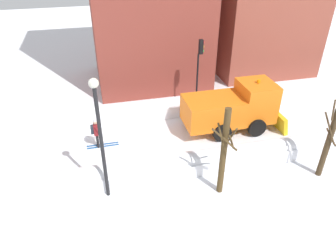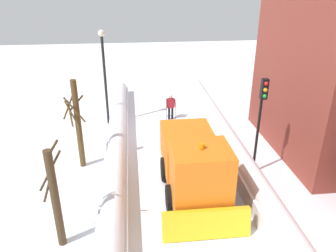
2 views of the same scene
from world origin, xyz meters
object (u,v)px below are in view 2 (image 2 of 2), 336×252
skier (171,105)px  bare_tree_near (78,123)px  traffic_light_pole (261,110)px  plow_truck (194,163)px  street_lamp (104,67)px  bare_tree_mid (55,198)px

skier → bare_tree_near: bearing=46.7°
skier → traffic_light_pole: (-3.19, 6.97, 2.28)m
plow_truck → bare_tree_near: 5.85m
traffic_light_pole → street_lamp: (7.25, -6.74, 0.38)m
traffic_light_pole → bare_tree_mid: traffic_light_pole is taller
traffic_light_pole → street_lamp: 9.91m
street_lamp → traffic_light_pole: bearing=137.1°
bare_tree_mid → bare_tree_near: bearing=-90.7°
street_lamp → bare_tree_near: (1.01, 5.14, -1.35)m
bare_tree_near → bare_tree_mid: bare_tree_near is taller
plow_truck → skier: plow_truck is taller
plow_truck → traffic_light_pole: bearing=-159.7°
traffic_light_pole → bare_tree_near: size_ratio=1.06×
street_lamp → bare_tree_mid: street_lamp is taller
plow_truck → bare_tree_mid: bearing=25.9°
plow_truck → bare_tree_near: (5.07, -2.78, 0.83)m
street_lamp → skier: bearing=-176.7°
skier → street_lamp: street_lamp is taller
skier → traffic_light_pole: size_ratio=0.38×
skier → traffic_light_pole: bearing=114.6°
bare_tree_near → traffic_light_pole: bearing=169.0°
skier → bare_tree_mid: size_ratio=0.44×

